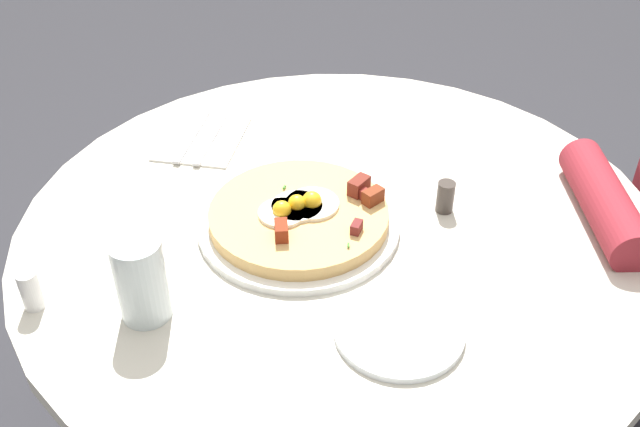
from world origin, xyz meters
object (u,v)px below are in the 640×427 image
Objects in this scene: knife at (211,138)px; salt_shaker at (30,290)px; water_glass at (141,279)px; pepper_shaker at (445,197)px; bread_plate at (399,330)px; fork at (192,136)px; breakfast_pizza at (300,214)px; dining_table at (339,299)px; pizza_plate at (299,224)px.

knife is 3.03× the size of salt_shaker.
knife is 0.44m from water_glass.
water_glass is at bearing 34.71° from pepper_shaker.
salt_shaker is (0.49, 0.01, 0.02)m from bread_plate.
salt_shaker reaches higher than fork.
breakfast_pizza is 0.33m from fork.
bread_plate is at bearing -179.21° from salt_shaker.
pepper_shaker is (-0.16, -0.04, 0.20)m from dining_table.
breakfast_pizza is 0.30m from knife.
breakfast_pizza is 0.26m from bread_plate.
pizza_plate is at bearing 13.14° from breakfast_pizza.
bread_plate is 0.34m from water_glass.
salt_shaker is at bearing 32.47° from pizza_plate.
water_glass reaches higher than bread_plate.
fork is (0.39, -0.44, 0.00)m from bread_plate.
dining_table is 0.21m from breakfast_pizza.
pizza_plate is 1.81× the size of bread_plate.
salt_shaker is 1.13× the size of pepper_shaker.
dining_table is 19.26× the size of pepper_shaker.
salt_shaker is at bearing 0.79° from bread_plate.
water_glass reaches higher than knife.
water_glass is 0.49m from pepper_shaker.
pepper_shaker reaches higher than bread_plate.
fork is at bearing -35.70° from dining_table.
pepper_shaker is at bearing 73.94° from fork.
dining_table is 5.60× the size of fork.
salt_shaker reaches higher than pizza_plate.
breakfast_pizza is (0.06, 0.02, 0.20)m from dining_table.
knife is 0.45m from pepper_shaker.
pizza_plate reaches higher than dining_table.
dining_table is at bearing -149.04° from salt_shaker.
water_glass reaches higher than dining_table.
pizza_plate is 5.96× the size of pepper_shaker.
knife is at bearing -49.94° from breakfast_pizza.
fork is at bearing -19.99° from pepper_shaker.
salt_shaker is 0.62m from pepper_shaker.
fork is 3.44× the size of pepper_shaker.
pizza_plate is 0.30m from knife.
knife is at bearing -39.00° from dining_table.
pepper_shaker is (-0.22, -0.07, 0.00)m from breakfast_pizza.
knife is (0.26, -0.21, 0.18)m from dining_table.
pepper_shaker is at bearing 72.66° from knife.
fork is 3.03× the size of salt_shaker.
dining_table is at bearing 54.93° from knife.
breakfast_pizza reaches higher than knife.
water_glass is 2.35× the size of pepper_shaker.
knife is at bearing -107.47° from salt_shaker.
fork is at bearing -45.43° from breakfast_pizza.
water_glass is (0.18, 0.21, 0.04)m from breakfast_pizza.
pepper_shaker is (-0.22, -0.07, 0.02)m from pizza_plate.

